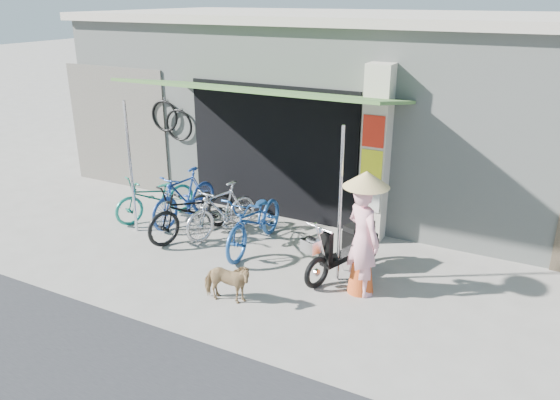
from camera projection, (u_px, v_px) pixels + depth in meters
The scene contains 13 objects.
ground at pixel (260, 288), 7.95m from camera, with size 80.00×80.00×0.00m, color gray.
bicycle_shop at pixel (378, 104), 11.53m from camera, with size 12.30×5.30×3.66m.
shop_pillar at pixel (376, 155), 9.08m from camera, with size 0.42×0.44×3.00m.
awning at pixel (259, 93), 8.80m from camera, with size 4.60×1.88×2.72m.
neighbour_left at pixel (118, 128), 11.81m from camera, with size 2.60×0.06×2.60m, color #6B665B.
bike_teal at pixel (156, 197), 10.29m from camera, with size 0.57×1.63×0.86m, color #1C7E68.
bike_blue at pixel (184, 197), 10.10m from camera, with size 0.47×1.65×0.99m, color #22459C.
bike_black at pixel (193, 210), 9.51m from camera, with size 0.65×1.85×0.97m, color black.
bike_silver at pixel (222, 210), 9.55m from camera, with size 0.44×1.56×0.94m, color silver.
bike_navy at pixel (255, 220), 9.04m from camera, with size 0.66×1.90×1.00m, color #1E4A8C.
street_dog at pixel (227, 282), 7.48m from camera, with size 0.33×0.73×0.62m, color tan.
moped at pixel (346, 248), 8.22m from camera, with size 0.74×1.63×0.95m.
nun at pixel (363, 235), 7.55m from camera, with size 0.71×0.65×1.82m.
Camera 1 is at (3.50, -6.05, 4.01)m, focal length 35.00 mm.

